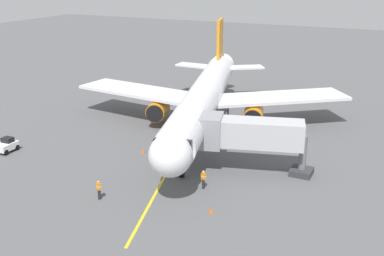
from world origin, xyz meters
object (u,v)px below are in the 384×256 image
Objects in this scene: ground_crew_wing_walker at (203,179)px; tug_near_nose at (6,145)px; ground_crew_marshaller at (99,190)px; safety_cone_nose_right at (211,210)px; jet_bridge at (243,134)px; airplane at (204,98)px; safety_cone_nose_left at (143,150)px.

tug_near_nose is at bearing 2.30° from ground_crew_wing_walker.
ground_crew_marshaller is 9.68m from safety_cone_nose_right.
jet_bridge is 14.21m from ground_crew_marshaller.
jet_bridge is at bearing 130.97° from airplane.
jet_bridge is at bearing -165.94° from tug_near_nose.
jet_bridge is at bearing -179.22° from safety_cone_nose_left.
safety_cone_nose_left is at bearing -78.88° from ground_crew_marshaller.
ground_crew_marshaller reaches higher than safety_cone_nose_left.
ground_crew_marshaller is 10.85m from safety_cone_nose_left.
tug_near_nose is (15.97, 15.48, -3.30)m from airplane.
airplane is at bearing -49.03° from jet_bridge.
ground_crew_wing_walker is 22.45m from tug_near_nose.
airplane is 10.63m from safety_cone_nose_left.
jet_bridge is at bearing -129.27° from ground_crew_marshaller.
safety_cone_nose_right is at bearing 94.27° from jet_bridge.
safety_cone_nose_left is at bearing -37.19° from safety_cone_nose_right.
ground_crew_marshaller is at bearing 162.88° from tug_near_nose.
ground_crew_wing_walker is at bearing 113.92° from airplane.
safety_cone_nose_left and safety_cone_nose_right have the same top height.
airplane is 72.13× the size of safety_cone_nose_left.
ground_crew_marshaller is (0.62, 20.21, -3.12)m from airplane.
jet_bridge reaches higher than ground_crew_wing_walker.
ground_crew_wing_walker is at bearing 151.42° from safety_cone_nose_left.
ground_crew_marshaller is 1.00× the size of ground_crew_wing_walker.
safety_cone_nose_left is (-13.26, -5.90, -0.43)m from tug_near_nose.
safety_cone_nose_right is (-24.82, 2.87, -0.43)m from tug_near_nose.
ground_crew_marshaller is 3.11× the size of safety_cone_nose_left.
safety_cone_nose_right is at bearing 142.81° from safety_cone_nose_left.
tug_near_nose reaches higher than safety_cone_nose_left.
ground_crew_wing_walker is at bearing -57.66° from safety_cone_nose_right.
airplane is 72.13× the size of safety_cone_nose_right.
tug_near_nose is (15.35, -4.73, -0.18)m from ground_crew_marshaller.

